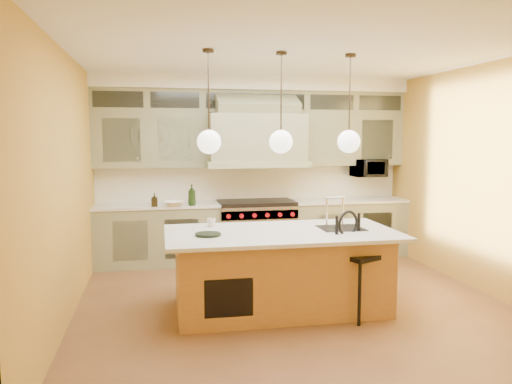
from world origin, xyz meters
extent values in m
plane|color=brown|center=(0.00, 0.00, 0.00)|extent=(5.00, 5.00, 0.00)
plane|color=white|center=(0.00, 0.00, 2.90)|extent=(5.00, 5.00, 0.00)
plane|color=#B98B33|center=(0.00, 2.50, 1.45)|extent=(5.00, 0.00, 5.00)
plane|color=#B98B33|center=(0.00, -2.50, 1.45)|extent=(5.00, 0.00, 5.00)
plane|color=#B98B33|center=(-2.50, 0.00, 1.45)|extent=(0.00, 5.00, 5.00)
plane|color=#B98B33|center=(2.50, 0.00, 1.45)|extent=(0.00, 5.00, 5.00)
cube|color=gray|center=(-1.55, 2.17, 0.45)|extent=(1.90, 0.65, 0.90)
cube|color=gray|center=(1.55, 2.17, 0.45)|extent=(1.90, 0.65, 0.90)
cube|color=white|center=(-1.55, 2.17, 0.92)|extent=(1.90, 0.68, 0.04)
cube|color=white|center=(1.55, 2.17, 0.92)|extent=(1.90, 0.68, 0.04)
cube|color=white|center=(0.00, 2.48, 1.22)|extent=(5.00, 0.04, 0.56)
cube|color=gray|center=(-1.62, 2.33, 1.93)|extent=(1.75, 0.35, 0.85)
cube|color=gray|center=(1.62, 2.33, 1.93)|extent=(1.75, 0.35, 0.85)
cube|color=gray|center=(0.00, 2.15, 1.95)|extent=(1.50, 0.70, 0.75)
cube|color=gray|center=(0.00, 2.15, 1.55)|extent=(1.60, 0.76, 0.10)
cube|color=#333833|center=(0.00, 2.33, 2.53)|extent=(5.00, 0.35, 0.35)
cube|color=white|center=(0.00, 2.31, 2.80)|extent=(5.00, 0.47, 0.20)
cube|color=silver|center=(0.00, 2.15, 0.45)|extent=(1.20, 0.70, 0.90)
cube|color=black|center=(0.00, 2.15, 0.93)|extent=(1.20, 0.70, 0.06)
cube|color=silver|center=(0.00, 1.83, 0.78)|extent=(1.20, 0.06, 0.14)
cube|color=#AD713D|center=(-0.19, -0.18, 0.44)|extent=(2.35, 1.14, 0.88)
cube|color=white|center=(-0.19, -0.23, 0.90)|extent=(2.60, 1.39, 0.04)
cube|color=black|center=(0.53, -0.19, 0.90)|extent=(0.51, 0.45, 0.05)
cylinder|color=black|center=(0.49, -0.84, 0.34)|extent=(0.04, 0.04, 0.67)
cylinder|color=black|center=(0.81, -0.70, 0.34)|extent=(0.04, 0.04, 0.67)
cylinder|color=black|center=(0.35, -0.52, 0.34)|extent=(0.04, 0.04, 0.67)
cylinder|color=black|center=(0.67, -0.38, 0.34)|extent=(0.04, 0.04, 0.67)
cube|color=black|center=(0.58, -0.61, 0.69)|extent=(0.54, 0.54, 0.05)
torus|color=black|center=(0.51, -0.45, 1.02)|extent=(0.28, 0.15, 0.30)
imported|color=black|center=(1.95, 2.25, 1.45)|extent=(0.54, 0.37, 0.30)
imported|color=black|center=(-1.03, 1.92, 1.10)|extent=(0.13, 0.13, 0.32)
imported|color=black|center=(-1.59, 1.92, 1.04)|extent=(0.10, 0.10, 0.20)
imported|color=white|center=(-1.29, 1.92, 0.98)|extent=(0.31, 0.31, 0.08)
imported|color=silver|center=(-0.93, 0.22, 0.97)|extent=(0.12, 0.12, 0.10)
cylinder|color=#2D2319|center=(-0.99, -0.18, 2.88)|extent=(0.12, 0.12, 0.03)
cylinder|color=#2D2319|center=(-0.99, -0.18, 2.44)|extent=(0.02, 0.02, 0.93)
sphere|color=white|center=(-0.99, -0.18, 1.92)|extent=(0.26, 0.26, 0.26)
cylinder|color=#2D2319|center=(-0.19, -0.18, 2.88)|extent=(0.12, 0.12, 0.03)
cylinder|color=#2D2319|center=(-0.19, -0.18, 2.44)|extent=(0.02, 0.02, 0.93)
sphere|color=white|center=(-0.19, -0.18, 1.92)|extent=(0.26, 0.26, 0.26)
cylinder|color=#2D2319|center=(0.61, -0.18, 2.88)|extent=(0.12, 0.12, 0.03)
cylinder|color=#2D2319|center=(0.61, -0.18, 2.44)|extent=(0.02, 0.02, 0.93)
sphere|color=white|center=(0.61, -0.18, 1.92)|extent=(0.26, 0.26, 0.26)
camera|label=1|loc=(-1.57, -5.57, 1.98)|focal=35.00mm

